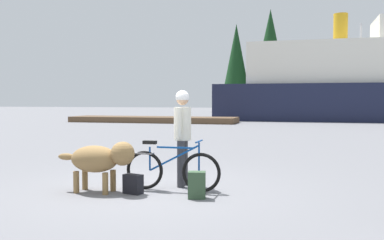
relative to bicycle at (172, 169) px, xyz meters
name	(u,v)px	position (x,y,z in m)	size (l,w,h in m)	color
ground_plane	(153,190)	(-0.34, -0.01, -0.38)	(160.00, 160.00, 0.00)	slate
bicycle	(172,169)	(0.00, 0.00, 0.00)	(1.73, 0.44, 0.90)	black
person_cyclist	(182,128)	(0.07, 0.45, 0.70)	(0.32, 0.53, 1.77)	#333338
dog	(100,159)	(-1.15, -0.44, 0.21)	(1.44, 0.55, 0.89)	olive
backpack	(197,185)	(0.57, -0.45, -0.16)	(0.28, 0.20, 0.44)	#334C33
handbag_pannier	(133,184)	(-0.56, -0.39, -0.21)	(0.32, 0.18, 0.33)	black
dock_pier	(153,120)	(-8.28, 21.59, -0.18)	(12.00, 2.77, 0.40)	brown
ferry_boat	(382,83)	(7.98, 28.82, 2.55)	(25.05, 8.08, 8.41)	#191E38
sailboat_moored	(359,115)	(6.11, 26.48, 0.10)	(8.28, 2.32, 7.20)	navy
pine_tree_far_left	(236,59)	(-6.46, 47.76, 6.45)	(3.53, 3.53, 11.39)	#4C331E
pine_tree_center	(270,48)	(-2.14, 47.70, 7.75)	(4.18, 4.18, 13.03)	#4C331E
pine_tree_far_right	(383,64)	(10.67, 45.15, 5.29)	(3.18, 3.18, 9.20)	#4C331E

